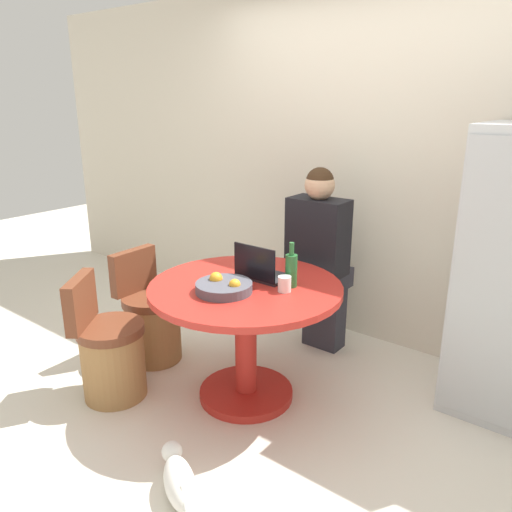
% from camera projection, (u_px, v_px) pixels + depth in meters
% --- Properties ---
extents(ground_plane, '(12.00, 12.00, 0.00)m').
position_uv_depth(ground_plane, '(239.00, 416.00, 2.91)').
color(ground_plane, beige).
extents(wall_back, '(7.00, 0.06, 2.60)m').
position_uv_depth(wall_back, '(365.00, 167.00, 3.61)').
color(wall_back, beige).
rests_on(wall_back, ground_plane).
extents(dining_table, '(1.13, 1.13, 0.74)m').
position_uv_depth(dining_table, '(246.00, 319.00, 2.96)').
color(dining_table, '#B2261E').
rests_on(dining_table, ground_plane).
extents(chair_left_side, '(0.41, 0.40, 0.78)m').
position_uv_depth(chair_left_side, '(151.00, 322.00, 3.49)').
color(chair_left_side, '#9E7042').
rests_on(chair_left_side, ground_plane).
extents(chair_near_left_corner, '(0.47, 0.47, 0.78)m').
position_uv_depth(chair_near_left_corner, '(110.00, 355.00, 3.05)').
color(chair_near_left_corner, '#9E7042').
rests_on(chair_near_left_corner, ground_plane).
extents(person_seated, '(0.40, 0.37, 1.35)m').
position_uv_depth(person_seated, '(320.00, 254.00, 3.47)').
color(person_seated, '#2D2D38').
rests_on(person_seated, ground_plane).
extents(laptop, '(0.29, 0.21, 0.22)m').
position_uv_depth(laptop, '(261.00, 271.00, 2.97)').
color(laptop, '#232328').
rests_on(laptop, dining_table).
extents(fruit_bowl, '(0.32, 0.32, 0.10)m').
position_uv_depth(fruit_bowl, '(224.00, 287.00, 2.78)').
color(fruit_bowl, '#4C4C56').
rests_on(fruit_bowl, dining_table).
extents(coffee_cup, '(0.07, 0.07, 0.09)m').
position_uv_depth(coffee_cup, '(284.00, 284.00, 2.78)').
color(coffee_cup, white).
rests_on(coffee_cup, dining_table).
extents(bottle, '(0.07, 0.07, 0.26)m').
position_uv_depth(bottle, '(291.00, 270.00, 2.83)').
color(bottle, '#23602D').
rests_on(bottle, dining_table).
extents(cat, '(0.41, 0.31, 0.16)m').
position_uv_depth(cat, '(179.00, 479.00, 2.32)').
color(cat, white).
rests_on(cat, ground_plane).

